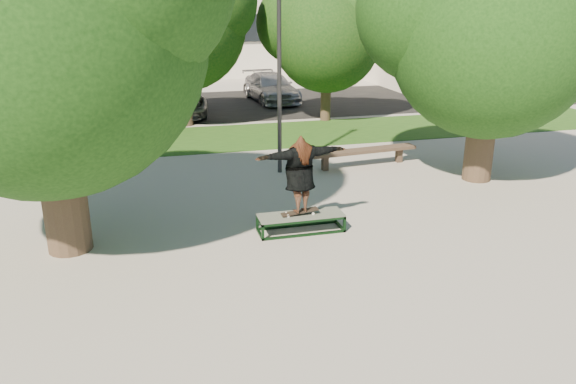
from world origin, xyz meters
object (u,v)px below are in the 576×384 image
object	(u,v)px
lamppost	(279,58)
car_grey	(171,98)
grind_box	(301,223)
car_dark	(135,104)
car_silver_b	(271,87)
bench	(363,152)
car_silver_a	(29,103)
tree_right	(489,22)
tree_left	(34,12)

from	to	relation	value
lamppost	car_grey	bearing A→B (deg)	104.65
grind_box	car_dark	world-z (taller)	car_dark
car_silver_b	bench	bearing A→B (deg)	-94.91
car_silver_a	bench	bearing A→B (deg)	-35.98
car_grey	car_silver_b	world-z (taller)	car_grey
car_silver_b	car_grey	bearing A→B (deg)	-160.58
tree_right	car_grey	size ratio (longest dim) A/B	1.25
lamppost	car_silver_b	xyz separation A→B (m)	(2.40, 11.50, -2.49)
car_grey	tree_left	bearing A→B (deg)	-105.90
tree_right	bench	bearing A→B (deg)	141.91
grind_box	car_silver_b	bearing A→B (deg)	79.21
tree_left	car_silver_a	size ratio (longest dim) A/B	1.75
car_grey	tree_right	bearing A→B (deg)	-60.33
bench	tree_left	bearing A→B (deg)	-159.55
tree_left	bench	size ratio (longest dim) A/B	2.13
tree_right	car_silver_b	distance (m)	14.07
car_silver_a	car_silver_b	distance (m)	10.59
car_grey	car_silver_b	bearing A→B (deg)	21.20
car_silver_b	car_dark	bearing A→B (deg)	-159.89
lamppost	car_silver_a	distance (m)	12.70
lamppost	car_grey	xyz separation A→B (m)	(-2.42, 9.27, -2.42)
tree_left	lamppost	distance (m)	6.70
grind_box	car_dark	bearing A→B (deg)	104.42
bench	car_dark	distance (m)	10.65
lamppost	car_silver_b	size ratio (longest dim) A/B	1.35
tree_left	car_silver_b	size ratio (longest dim) A/B	1.57
car_grey	bench	bearing A→B (deg)	-65.69
tree_right	car_silver_a	xyz separation A→B (m)	(-12.92, 11.46, -3.40)
tree_right	car_silver_b	world-z (taller)	tree_right
bench	car_grey	distance (m)	10.52
car_dark	grind_box	bearing A→B (deg)	-67.38
tree_left	lamppost	world-z (taller)	tree_left
bench	car_silver_a	bearing A→B (deg)	131.63
car_dark	car_silver_b	world-z (taller)	car_dark
tree_right	car_silver_a	world-z (taller)	tree_right
bench	car_silver_b	size ratio (longest dim) A/B	0.74
lamppost	car_silver_b	distance (m)	12.01
grind_box	car_silver_b	world-z (taller)	car_silver_b
tree_left	tree_right	distance (m)	10.41
car_grey	car_silver_b	size ratio (longest dim) A/B	1.15
tree_right	grind_box	size ratio (longest dim) A/B	3.62
tree_left	car_silver_b	bearing A→B (deg)	63.46
car_grey	car_silver_b	distance (m)	5.32
tree_right	lamppost	size ratio (longest dim) A/B	1.07
lamppost	grind_box	bearing A→B (deg)	-98.03
grind_box	car_grey	distance (m)	13.67
car_dark	car_grey	size ratio (longest dim) A/B	0.77
car_dark	car_silver_b	distance (m)	6.97
tree_right	bench	world-z (taller)	tree_right
tree_right	lamppost	xyz separation A→B (m)	(-4.92, 1.92, -0.94)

